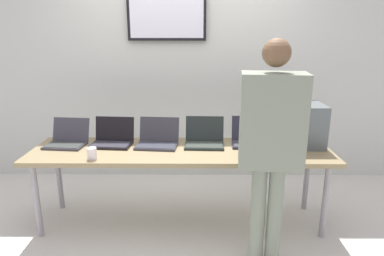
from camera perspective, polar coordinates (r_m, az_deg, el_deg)
ground at (r=3.40m, az=-1.70°, el=-15.48°), size 8.00×8.00×0.04m
back_wall at (r=4.05m, az=-1.33°, el=10.83°), size 8.00×0.11×2.77m
workbench at (r=3.10m, az=-1.81°, el=-4.43°), size 2.68×0.70×0.72m
equipment_box at (r=3.29m, az=17.33°, el=0.52°), size 0.43×0.38×0.39m
laptop_station_0 at (r=3.39m, az=-20.08°, el=-1.77°), size 0.38×0.34×0.23m
laptop_station_1 at (r=3.28m, az=-13.13°, el=-1.72°), size 0.39×0.31×0.24m
laptop_station_2 at (r=3.19m, az=-5.76°, el=-1.91°), size 0.40×0.34×0.24m
laptop_station_3 at (r=3.19m, az=2.08°, el=-1.82°), size 0.37×0.32×0.25m
laptop_station_4 at (r=3.26m, az=9.65°, el=-1.70°), size 0.36×0.37×0.23m
person at (r=2.45m, az=13.03°, el=-1.46°), size 0.48×0.62×1.71m
coffee_mug at (r=2.95m, az=-16.34°, el=-4.09°), size 0.08×0.08×0.10m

